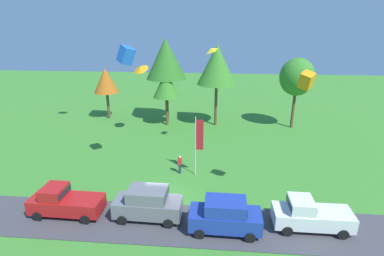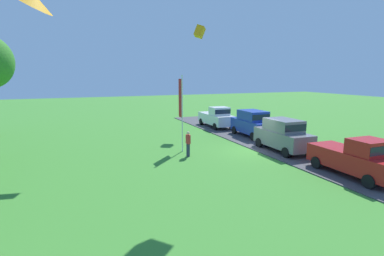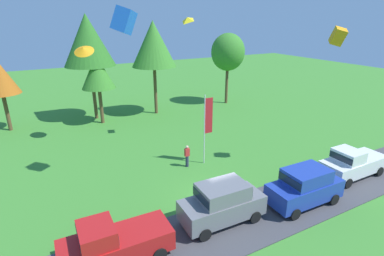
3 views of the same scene
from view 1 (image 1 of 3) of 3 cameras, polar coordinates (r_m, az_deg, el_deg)
ground_plane at (r=23.30m, az=-4.87°, el=-14.13°), size 120.00×120.00×0.00m
pavement_strip at (r=21.40m, az=-5.97°, el=-17.55°), size 36.00×4.40×0.06m
car_pickup_near_entrance at (r=23.28m, az=-23.21°, el=-12.66°), size 5.04×2.13×2.14m
car_suv_by_flagpole at (r=21.23m, az=-8.39°, el=-13.83°), size 4.64×2.14×2.28m
car_suv_far_end at (r=20.00m, az=6.34°, el=-16.06°), size 4.64×2.12×2.28m
car_pickup_mid_row at (r=21.63m, az=21.43°, el=-15.04°), size 5.01×2.06×2.14m
person_on_lawn at (r=26.93m, az=-2.33°, el=-6.94°), size 0.36×0.24×1.71m
tree_left_of_center at (r=42.63m, az=-16.10°, el=8.68°), size 3.34×3.34×7.06m
tree_far_left at (r=39.75m, az=-4.98°, el=13.04°), size 5.22×5.22×11.01m
tree_far_right at (r=38.36m, az=-4.96°, el=8.28°), size 3.37×3.37×7.12m
tree_lone_near at (r=37.88m, az=4.77°, el=11.92°), size 4.89×4.89×10.33m
tree_center_back at (r=39.13m, az=19.36°, el=9.13°), size 4.18×4.18×8.83m
flag_banner at (r=25.64m, az=1.20°, el=-2.09°), size 0.71×0.08×5.41m
kite_box_near_flag at (r=24.85m, az=-12.44°, el=13.42°), size 1.70×1.38×1.69m
kite_box_over_trees at (r=20.35m, az=20.98°, el=8.47°), size 1.04×1.34×1.34m
kite_diamond_high_left at (r=28.55m, az=3.61°, el=14.62°), size 1.22×1.17×0.66m
kite_delta_mid_center at (r=33.44m, az=-9.73°, el=11.17°), size 2.14×2.13×1.11m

